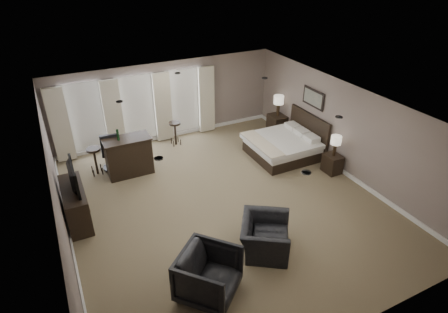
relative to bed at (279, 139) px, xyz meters
name	(u,v)px	position (x,y,z in m)	size (l,w,h in m)	color
room	(224,158)	(-2.58, -1.39, 0.68)	(7.60, 8.60, 2.64)	brown
window_bay	(138,110)	(-3.58, 2.72, 0.58)	(5.25, 0.20, 2.30)	silver
bed	(279,139)	(0.00, 0.00, 0.00)	(1.95, 1.86, 1.24)	silver
nightstand_near	(332,164)	(0.89, -1.45, -0.35)	(0.41, 0.51, 0.55)	black
nightstand_far	(277,124)	(0.89, 1.45, -0.29)	(0.50, 0.61, 0.67)	black
lamp_near	(335,146)	(0.89, -1.45, 0.23)	(0.29, 0.29, 0.61)	beige
lamp_far	(278,106)	(0.89, 1.45, 0.40)	(0.35, 0.35, 0.71)	beige
wall_art	(313,98)	(1.12, 0.00, 1.13)	(0.04, 0.96, 0.56)	slate
dresser	(76,205)	(-6.03, -0.47, -0.17)	(0.50, 1.54, 0.89)	black
tv	(71,186)	(-6.03, -0.47, 0.35)	(1.10, 0.63, 0.14)	black
armchair_near	(265,231)	(-2.56, -3.31, -0.12)	(1.15, 0.75, 1.00)	black
armchair_far	(209,273)	(-4.12, -3.86, -0.09)	(1.03, 0.96, 1.06)	black
bar_counter	(129,156)	(-4.38, 1.08, -0.05)	(1.30, 0.68, 1.13)	black
bar_stool_left	(96,161)	(-5.25, 1.49, -0.21)	(0.39, 0.39, 0.83)	black
bar_stool_right	(175,133)	(-2.58, 2.20, -0.22)	(0.38, 0.38, 0.80)	black
desk_chair	(111,150)	(-4.76, 1.61, -0.02)	(0.62, 0.62, 1.21)	black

